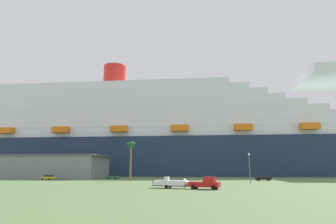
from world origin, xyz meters
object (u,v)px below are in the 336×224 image
object	(u,v)px
small_boat_on_trailer	(173,183)
parked_car_black_coupe	(263,178)
pickup_truck	(206,183)
parked_car_yellow_taxi	(48,177)
cruise_ship	(177,139)
palm_tree	(131,149)
parked_car_green_wagon	(113,177)
street_lamp	(249,163)

from	to	relation	value
small_boat_on_trailer	parked_car_black_coupe	size ratio (longest dim) A/B	1.78
pickup_truck	parked_car_black_coupe	bearing A→B (deg)	70.90
parked_car_black_coupe	parked_car_yellow_taxi	bearing A→B (deg)	-173.00
parked_car_black_coupe	cruise_ship	bearing A→B (deg)	124.61
palm_tree	parked_car_green_wagon	world-z (taller)	palm_tree
palm_tree	pickup_truck	bearing A→B (deg)	-53.58
pickup_truck	parked_car_green_wagon	distance (m)	58.02
cruise_ship	parked_car_yellow_taxi	xyz separation A→B (m)	(-32.84, -60.05, -17.79)
street_lamp	parked_car_green_wagon	distance (m)	50.19
cruise_ship	street_lamp	bearing A→B (deg)	-66.53
pickup_truck	street_lamp	bearing A→B (deg)	68.71
small_boat_on_trailer	parked_car_black_coupe	world-z (taller)	small_boat_on_trailer
cruise_ship	small_boat_on_trailer	world-z (taller)	cruise_ship
cruise_ship	palm_tree	bearing A→B (deg)	-94.62
palm_tree	parked_car_green_wagon	distance (m)	17.31
parked_car_yellow_taxi	parked_car_black_coupe	bearing A→B (deg)	7.00
street_lamp	parked_car_black_coupe	size ratio (longest dim) A/B	1.55
street_lamp	parked_car_black_coupe	bearing A→B (deg)	73.92
palm_tree	street_lamp	size ratio (longest dim) A/B	1.59
pickup_truck	parked_car_yellow_taxi	world-z (taller)	pickup_truck
pickup_truck	parked_car_yellow_taxi	size ratio (longest dim) A/B	1.19
pickup_truck	parked_car_black_coupe	world-z (taller)	pickup_truck
cruise_ship	parked_car_black_coupe	xyz separation A→B (m)	(35.65, -51.65, -17.79)
pickup_truck	small_boat_on_trailer	xyz separation A→B (m)	(-6.22, 1.29, -0.08)
small_boat_on_trailer	street_lamp	size ratio (longest dim) A/B	1.15
parked_car_black_coupe	parked_car_yellow_taxi	xyz separation A→B (m)	(-68.49, -8.41, -0.00)
palm_tree	small_boat_on_trailer	bearing A→B (deg)	-59.87
street_lamp	parked_car_green_wagon	world-z (taller)	street_lamp
parked_car_black_coupe	street_lamp	bearing A→B (deg)	-106.08
palm_tree	parked_car_yellow_taxi	size ratio (longest dim) A/B	2.44
palm_tree	cruise_ship	bearing A→B (deg)	85.38
parked_car_green_wagon	parked_car_yellow_taxi	bearing A→B (deg)	-147.89
palm_tree	parked_car_green_wagon	size ratio (longest dim) A/B	2.47
parked_car_green_wagon	street_lamp	bearing A→B (deg)	-24.96
street_lamp	parked_car_black_coupe	xyz separation A→B (m)	(5.27, 18.30, -4.13)
pickup_truck	palm_tree	xyz separation A→B (m)	(-25.63, 34.74, 8.59)
street_lamp	parked_car_black_coupe	world-z (taller)	street_lamp
cruise_ship	street_lamp	distance (m)	77.47
street_lamp	parked_car_green_wagon	bearing A→B (deg)	155.04
cruise_ship	small_boat_on_trailer	size ratio (longest dim) A/B	33.24
cruise_ship	parked_car_black_coupe	distance (m)	65.23
pickup_truck	palm_tree	size ratio (longest dim) A/B	0.49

